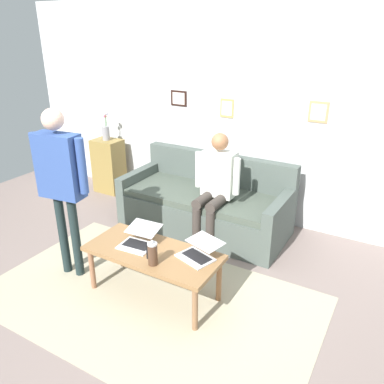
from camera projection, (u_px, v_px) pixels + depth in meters
The scene contains 12 objects.
ground_plane at pixel (148, 302), 3.58m from camera, with size 7.68×7.68×0.00m, color slate.
area_rug at pixel (149, 299), 3.61m from camera, with size 3.06×1.81×0.01m, color tan.
back_wall at pixel (248, 114), 4.80m from camera, with size 7.04×0.11×2.70m.
couch at pixel (206, 205), 4.81m from camera, with size 2.03×0.91×0.88m.
coffee_table at pixel (153, 256), 3.52m from camera, with size 1.25×0.56×0.47m.
laptop_left at pixel (139, 240), 3.60m from camera, with size 0.33×0.39×0.15m.
laptop_center at pixel (199, 252), 3.40m from camera, with size 0.40×0.42×0.13m.
french_press at pixel (153, 254), 3.27m from camera, with size 0.10×0.08×0.24m.
side_shelf at pixel (109, 166), 5.87m from camera, with size 0.42×0.32×0.81m.
flower_vase at pixel (106, 131), 5.66m from camera, with size 0.11×0.11×0.42m.
person_standing at pixel (60, 174), 3.59m from camera, with size 0.59×0.25×1.69m.
person_seated at pixel (216, 183), 4.35m from camera, with size 0.55×0.51×1.28m.
Camera 1 is at (-1.80, 2.30, 2.33)m, focal length 36.26 mm.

